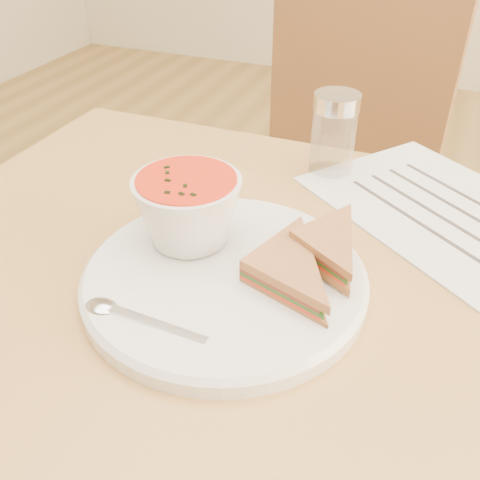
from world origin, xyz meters
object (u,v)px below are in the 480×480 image
at_px(dining_table, 279,471).
at_px(soup_bowl, 188,213).
at_px(condiment_shaker, 334,134).
at_px(plate, 225,279).
at_px(chair_far, 312,220).

height_order(dining_table, soup_bowl, soup_bowl).
bearing_deg(condiment_shaker, soup_bowl, -110.77).
bearing_deg(dining_table, plate, -153.03).
distance_m(chair_far, soup_bowl, 0.64).
xyz_separation_m(dining_table, soup_bowl, (-0.13, 0.00, 0.43)).
relative_size(plate, condiment_shaker, 2.60).
bearing_deg(plate, dining_table, 26.97).
height_order(chair_far, condiment_shaker, chair_far).
xyz_separation_m(chair_far, soup_bowl, (-0.02, -0.55, 0.34)).
distance_m(chair_far, condiment_shaker, 0.45).
relative_size(chair_far, soup_bowl, 7.75).
relative_size(soup_bowl, condiment_shaker, 1.02).
bearing_deg(chair_far, soup_bowl, 97.77).
xyz_separation_m(dining_table, chair_far, (-0.11, 0.55, 0.09)).
bearing_deg(condiment_shaker, chair_far, 106.65).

